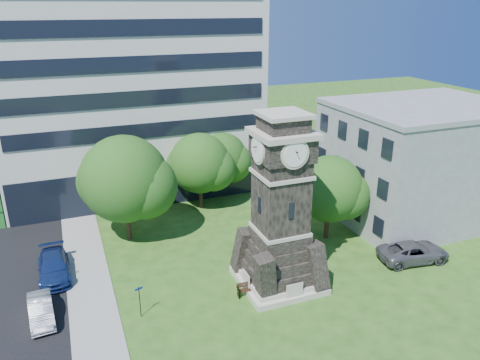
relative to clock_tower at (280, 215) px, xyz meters
name	(u,v)px	position (x,y,z in m)	size (l,w,h in m)	color
ground	(250,308)	(-3.00, -2.00, -5.28)	(160.00, 160.00, 0.00)	#285017
sidewalk	(91,296)	(-12.50, 3.00, -5.25)	(3.00, 70.00, 0.06)	gray
clock_tower	(280,215)	(0.00, 0.00, 0.00)	(5.40, 5.40, 12.22)	beige
office_tall	(123,49)	(-6.20, 23.84, 8.94)	(26.20, 15.11, 28.60)	silver
office_low	(420,161)	(16.97, 6.00, -0.07)	(15.20, 12.20, 10.40)	#9A9DA0
car_street_mid	(41,310)	(-15.54, 1.64, -4.62)	(1.40, 4.02, 1.33)	#A9ABB1
car_street_north	(54,267)	(-14.70, 6.64, -4.52)	(2.13, 5.25, 1.52)	navy
car_east_lot	(413,252)	(10.92, -1.06, -4.53)	(2.50, 5.42, 1.51)	#535359
park_bench	(250,288)	(-2.41, -0.60, -4.79)	(1.80, 0.48, 0.93)	black
street_sign	(140,298)	(-9.74, -0.34, -3.92)	(0.52, 0.05, 2.18)	black
tree_nw	(126,181)	(-8.62, 10.54, -0.14)	(7.80, 7.09, 8.90)	#332114
tree_nc	(201,165)	(-1.18, 14.55, -0.94)	(6.27, 5.70, 7.37)	#332114
tree_ne	(220,159)	(1.61, 17.06, -1.45)	(6.13, 5.57, 6.78)	#332114
tree_east	(330,191)	(6.83, 4.70, -1.04)	(6.03, 5.48, 7.16)	#332114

